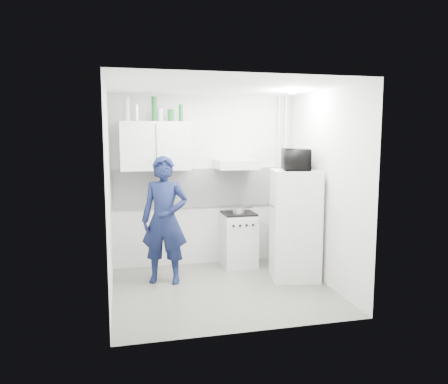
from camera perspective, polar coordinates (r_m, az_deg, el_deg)
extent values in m
plane|color=#605F5A|center=(5.83, -0.16, -12.68)|extent=(2.80, 2.80, 0.00)
plane|color=white|center=(5.51, -0.17, 13.63)|extent=(2.80, 2.80, 0.00)
plane|color=silver|center=(6.73, -2.63, 1.42)|extent=(2.80, 0.00, 2.80)
plane|color=silver|center=(5.37, -14.84, -0.36)|extent=(0.00, 2.60, 2.60)
plane|color=silver|center=(6.00, 12.96, 0.49)|extent=(0.00, 2.60, 2.60)
imported|color=#11183A|center=(5.96, -7.76, -3.64)|extent=(0.73, 0.59, 1.73)
cube|color=silver|center=(6.76, 1.91, -6.28)|extent=(0.50, 0.50, 0.80)
cube|color=silver|center=(6.20, 9.23, -4.21)|extent=(0.75, 0.75, 1.53)
cube|color=black|center=(6.67, 1.93, -2.81)|extent=(0.48, 0.48, 0.03)
cylinder|color=silver|center=(6.58, 1.91, -2.39)|extent=(0.18, 0.18, 0.10)
imported|color=black|center=(6.08, 9.41, 4.21)|extent=(0.60, 0.48, 0.29)
cylinder|color=#B2B7BC|center=(6.41, -12.56, 10.49)|extent=(0.08, 0.08, 0.33)
cylinder|color=silver|center=(6.41, -11.39, 10.07)|extent=(0.06, 0.06, 0.23)
cylinder|color=#144C1E|center=(6.43, -9.08, 10.66)|extent=(0.08, 0.08, 0.35)
cylinder|color=#B2B7BC|center=(6.44, -8.29, 9.93)|extent=(0.07, 0.07, 0.19)
cylinder|color=#144C1E|center=(6.45, -6.97, 9.89)|extent=(0.09, 0.09, 0.17)
cylinder|color=#144C1E|center=(6.47, -5.67, 10.23)|extent=(0.06, 0.06, 0.25)
cube|color=silver|center=(6.42, -8.98, 5.96)|extent=(1.00, 0.35, 0.70)
cube|color=silver|center=(6.57, 1.63, 3.64)|extent=(0.60, 0.50, 0.14)
cube|color=white|center=(6.73, -2.60, 0.56)|extent=(2.74, 0.03, 0.60)
cylinder|color=silver|center=(7.02, 7.97, 1.61)|extent=(0.05, 0.05, 2.60)
cylinder|color=silver|center=(6.98, 7.05, 1.59)|extent=(0.04, 0.04, 2.60)
cylinder|color=white|center=(6.00, 8.94, 12.75)|extent=(0.10, 0.10, 0.02)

